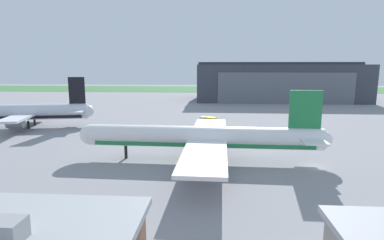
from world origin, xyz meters
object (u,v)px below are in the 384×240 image
Objects in this scene: airliner_near_right at (203,138)px; airliner_far_left at (25,113)px; ops_van at (208,120)px; maintenance_hangar at (278,82)px.

airliner_near_right is 1.24× the size of airliner_far_left.
airliner_far_left is 7.30× the size of ops_van.
maintenance_hangar reaches higher than airliner_far_left.
ops_van is (50.66, 8.62, -2.92)m from airliner_far_left.
maintenance_hangar is at bearing 72.06° from airliner_near_right.
airliner_near_right reaches higher than ops_van.
airliner_far_left is at bearing -137.71° from maintenance_hangar.
airliner_near_right is 9.02× the size of ops_van.
maintenance_hangar reaches higher than airliner_near_right.
maintenance_hangar is 15.57× the size of ops_van.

